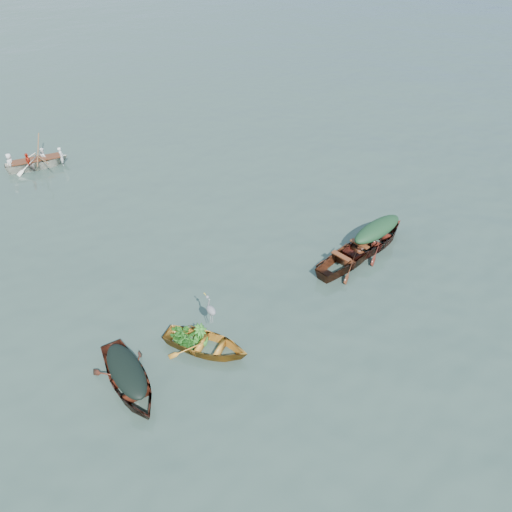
{
  "coord_description": "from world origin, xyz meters",
  "views": [
    {
      "loc": [
        -7.14,
        -9.73,
        10.62
      ],
      "look_at": [
        0.27,
        1.54,
        0.5
      ],
      "focal_mm": 35.0,
      "sensor_mm": 36.0,
      "label": 1
    }
  ],
  "objects": [
    {
      "name": "yellow_dinghy",
      "position": [
        -2.98,
        -0.85,
        0.0
      ],
      "size": [
        2.95,
        3.33,
        0.84
      ],
      "primitive_type": "imported",
      "rotation": [
        0.0,
        0.0,
        0.63
      ],
      "color": "#BF7825",
      "rests_on": "ground"
    },
    {
      "name": "open_wooden_boat",
      "position": [
        3.1,
        -0.04,
        0.0
      ],
      "size": [
        4.37,
        2.03,
        0.97
      ],
      "primitive_type": "imported",
      "rotation": [
        0.0,
        0.0,
        1.75
      ],
      "color": "#4F2413",
      "rests_on": "ground"
    },
    {
      "name": "oars",
      "position": [
        -4.06,
        13.38,
        0.48
      ],
      "size": [
        0.96,
        2.66,
        0.06
      ],
      "primitive_type": null,
      "rotation": [
        0.0,
        0.0,
        1.43
      ],
      "color": "brown",
      "rests_on": "rowed_boat"
    },
    {
      "name": "green_tarp_boat",
      "position": [
        4.57,
        0.22,
        0.0
      ],
      "size": [
        4.58,
        2.11,
        1.03
      ],
      "primitive_type": "imported",
      "rotation": [
        0.0,
        0.0,
        1.74
      ],
      "color": "#501D12",
      "rests_on": "ground"
    },
    {
      "name": "thwart_benches",
      "position": [
        3.1,
        -0.04,
        0.51
      ],
      "size": [
        2.21,
        1.14,
        0.04
      ],
      "primitive_type": null,
      "rotation": [
        0.0,
        0.0,
        1.75
      ],
      "color": "#562814",
      "rests_on": "open_wooden_boat"
    },
    {
      "name": "green_tarp_cover",
      "position": [
        4.57,
        0.22,
        0.78
      ],
      "size": [
        2.52,
        1.16,
        0.52
      ],
      "primitive_type": "ellipsoid",
      "rotation": [
        0.0,
        0.0,
        1.74
      ],
      "color": "black",
      "rests_on": "green_tarp_boat"
    },
    {
      "name": "rowed_boat",
      "position": [
        -4.06,
        13.38,
        0.0
      ],
      "size": [
        3.98,
        1.69,
        0.9
      ],
      "primitive_type": "imported",
      "rotation": [
        0.0,
        0.0,
        1.43
      ],
      "color": "white",
      "rests_on": "ground"
    },
    {
      "name": "ground",
      "position": [
        0.0,
        0.0,
        0.0
      ],
      "size": [
        140.0,
        140.0,
        0.0
      ],
      "primitive_type": "plane",
      "color": "#32473E",
      "rests_on": "ground"
    },
    {
      "name": "dark_covered_boat",
      "position": [
        -5.28,
        -0.89,
        0.0
      ],
      "size": [
        1.5,
        3.81,
        0.95
      ],
      "primitive_type": "imported",
      "rotation": [
        0.0,
        0.0,
        -0.02
      ],
      "color": "#491F11",
      "rests_on": "ground"
    },
    {
      "name": "dinghy_weeds",
      "position": [
        -3.28,
        -0.39,
        0.72
      ],
      "size": [
        1.1,
        1.14,
        0.6
      ],
      "primitive_type": "imported",
      "rotation": [
        0.0,
        0.0,
        0.63
      ],
      "color": "#276A1B",
      "rests_on": "yellow_dinghy"
    },
    {
      "name": "dark_tarp_cover",
      "position": [
        -5.28,
        -0.89,
        0.68
      ],
      "size": [
        0.82,
        2.1,
        0.4
      ],
      "primitive_type": "ellipsoid",
      "rotation": [
        0.0,
        0.0,
        -0.02
      ],
      "color": "black",
      "rests_on": "dark_covered_boat"
    },
    {
      "name": "heron",
      "position": [
        -2.56,
        -0.48,
        0.88
      ],
      "size": [
        0.46,
        0.49,
        0.92
      ],
      "primitive_type": null,
      "rotation": [
        0.0,
        0.0,
        0.63
      ],
      "color": "gray",
      "rests_on": "yellow_dinghy"
    },
    {
      "name": "rowers",
      "position": [
        -4.06,
        13.38,
        0.83
      ],
      "size": [
        2.82,
        1.41,
        0.76
      ],
      "primitive_type": "imported",
      "rotation": [
        0.0,
        0.0,
        1.43
      ],
      "color": "silver",
      "rests_on": "rowed_boat"
    }
  ]
}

